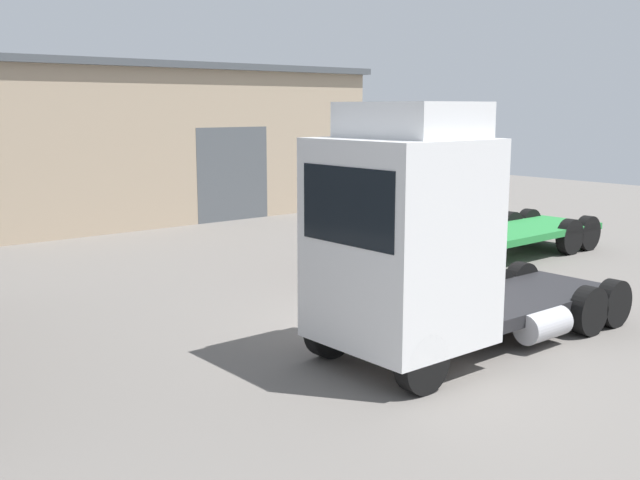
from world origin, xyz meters
TOP-DOWN VIEW (x-y plane):
  - ground_plane at (0.00, 0.00)m, footprint 60.00×60.00m
  - warehouse_building at (0.00, 17.03)m, footprint 24.73×6.58m
  - tractor_unit_white at (-1.22, -1.85)m, footprint 6.71×2.54m
  - flatbed_truck_red at (4.94, 2.76)m, footprint 8.33×2.57m

SIDE VIEW (x-z plane):
  - ground_plane at x=0.00m, z-range 0.00..0.00m
  - flatbed_truck_red at x=4.94m, z-range -0.06..2.67m
  - tractor_unit_white at x=-1.22m, z-range -0.14..4.31m
  - warehouse_building at x=0.00m, z-range 0.01..6.00m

